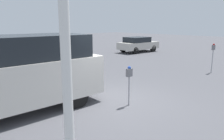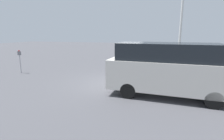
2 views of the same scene
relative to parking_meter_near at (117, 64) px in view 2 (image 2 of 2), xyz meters
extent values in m
plane|color=#4C4C51|center=(0.16, -0.48, -0.96)|extent=(80.00, 80.00, 0.00)
cylinder|color=#9E9EA3|center=(0.00, 0.00, -0.48)|extent=(0.05, 0.05, 0.97)
cube|color=slate|center=(0.00, 0.00, 0.14)|extent=(0.20, 0.12, 0.26)
sphere|color=navy|center=(0.00, 0.00, 0.29)|extent=(0.11, 0.11, 0.11)
cylinder|color=#9E9EA3|center=(-6.81, -0.10, -0.34)|extent=(0.05, 0.05, 1.24)
cube|color=slate|center=(-6.81, -0.10, 0.40)|extent=(0.20, 0.12, 0.26)
sphere|color=maroon|center=(-6.81, -0.10, 0.56)|extent=(0.11, 0.11, 0.11)
cube|color=beige|center=(3.47, 1.89, -0.69)|extent=(0.44, 0.44, 0.55)
cylinder|color=silver|center=(3.47, 1.89, 2.51)|extent=(0.15, 0.15, 5.85)
cube|color=beige|center=(2.86, -1.94, -0.01)|extent=(5.22, 2.19, 1.26)
cube|color=black|center=(2.73, -1.93, 0.98)|extent=(4.19, 1.99, 0.71)
cylinder|color=black|center=(4.49, -1.15, -0.64)|extent=(0.67, 0.26, 0.66)
cylinder|color=black|center=(4.41, -2.87, -0.64)|extent=(0.67, 0.26, 0.66)
cylinder|color=black|center=(1.30, -1.01, -0.64)|extent=(0.67, 0.26, 0.66)
cylinder|color=black|center=(1.22, -2.72, -0.64)|extent=(0.67, 0.26, 0.66)
camera|label=1|loc=(5.08, 4.51, 1.69)|focal=35.00mm
camera|label=2|loc=(2.55, -9.63, 1.73)|focal=28.00mm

